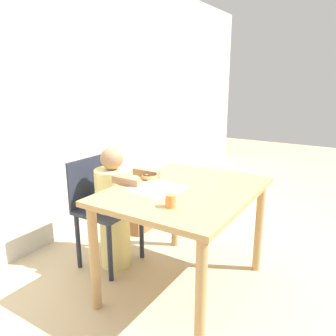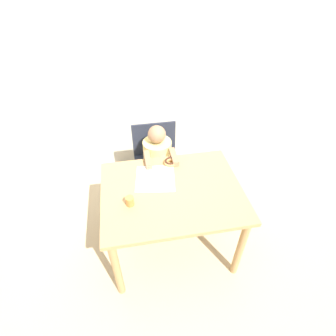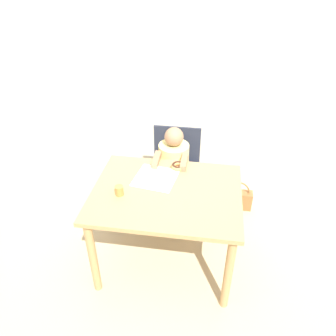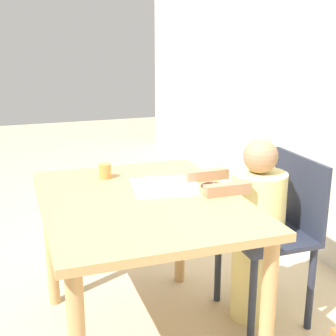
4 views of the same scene
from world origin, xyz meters
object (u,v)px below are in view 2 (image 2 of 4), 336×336
at_px(donut, 170,162).
at_px(cup, 130,201).
at_px(chair, 156,161).
at_px(handbag, 208,175).
at_px(child_figure, 158,168).

distance_m(donut, cup, 0.55).
distance_m(chair, handbag, 0.71).
bearing_deg(child_figure, cup, -113.87).
relative_size(chair, donut, 7.12).
height_order(chair, handbag, chair).
relative_size(donut, handbag, 0.37).
distance_m(child_figure, handbag, 0.73).
bearing_deg(chair, donut, -79.17).
bearing_deg(child_figure, chair, 90.00).
bearing_deg(cup, donut, 47.06).
relative_size(child_figure, cup, 12.92).
xyz_separation_m(donut, cup, (-0.38, -0.41, 0.02)).
xyz_separation_m(chair, donut, (0.07, -0.39, 0.29)).
xyz_separation_m(chair, cup, (-0.30, -0.80, 0.31)).
xyz_separation_m(handbag, cup, (-0.92, -0.87, 0.66)).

